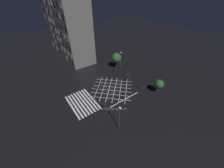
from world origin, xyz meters
The scene contains 14 objects.
ground_plane centered at (0.00, 0.00, 0.00)m, with size 200.00×200.00×0.00m, color black.
road_markings centered at (0.30, -6.84, 0.00)m, with size 16.05×22.28×0.01m.
office_building centered at (-34.71, -0.01, 13.50)m, with size 32.11×10.06×26.99m.
traffic_light_median_south centered at (0.22, -5.65, 3.04)m, with size 0.36×3.10×4.09m.
traffic_light_sw_main centered at (-7.34, -7.45, 2.99)m, with size 0.39×0.36×4.19m.
traffic_light_nw_main centered at (-7.10, 7.04, 2.29)m, with size 0.39×0.36×3.20m.
traffic_light_median_north centered at (0.27, 6.34, 2.53)m, with size 0.36×2.13×3.46m.
traffic_light_se_cross centered at (7.38, -7.56, 2.74)m, with size 0.36×0.39×3.83m.
traffic_light_ne_cross centered at (7.03, 7.14, 2.61)m, with size 0.36×0.39×3.65m.
street_lamp_east centered at (13.22, -7.71, 5.44)m, with size 0.50×0.50×7.70m.
street_lamp_west centered at (-8.67, 10.68, 5.23)m, with size 0.50×0.50×7.42m.
street_tree_near centered at (-9.97, 9.55, 4.71)m, with size 3.97×3.97×6.71m.
street_tree_far centered at (10.18, 10.48, 3.48)m, with size 2.78×2.78×4.89m.
pedestrian_railing centered at (7.74, -5.68, 0.67)m, with size 4.71×6.40×1.05m.
Camera 1 is at (26.13, -19.17, 26.55)m, focal length 20.00 mm.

